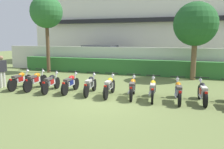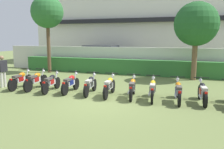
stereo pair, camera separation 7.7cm
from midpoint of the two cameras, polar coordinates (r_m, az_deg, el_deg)
ground at (r=9.28m, az=-2.57°, el=-6.81°), size 60.00×60.00×0.00m
building at (r=23.69m, az=11.13°, el=11.98°), size 23.36×6.50×7.63m
compound_wall at (r=16.60m, az=7.41°, el=3.42°), size 22.19×0.30×1.86m
hedge_row at (r=15.97m, az=6.88°, el=1.75°), size 17.75×0.70×1.05m
parked_car at (r=19.71m, az=-2.26°, el=4.39°), size 4.66×2.43×1.89m
tree_near_inspector at (r=17.60m, az=-15.50°, el=14.45°), size 2.29×2.29×5.48m
tree_far_side at (r=14.73m, az=20.13°, el=11.47°), size 2.58×2.58×4.61m
motorcycle_in_row_0 at (r=12.47m, az=-21.38°, el=-1.19°), size 0.60×1.90×0.97m
motorcycle_in_row_1 at (r=12.02m, az=-17.99°, el=-1.35°), size 0.60×1.98×0.97m
motorcycle_in_row_2 at (r=11.36m, az=-14.52°, el=-1.87°), size 0.60×1.87×0.95m
motorcycle_in_row_3 at (r=10.97m, az=-9.96°, el=-2.08°), size 0.60×1.79×0.95m
motorcycle_in_row_4 at (r=10.53m, az=-5.15°, el=-2.45°), size 0.60×1.88×0.95m
motorcycle_in_row_5 at (r=10.14m, az=-0.44°, el=-2.83°), size 0.60×1.90×0.96m
motorcycle_in_row_6 at (r=9.90m, az=5.25°, el=-3.18°), size 0.60×1.86×0.95m
motorcycle_in_row_7 at (r=9.67m, az=10.16°, el=-3.55°), size 0.60×1.85×0.96m
motorcycle_in_row_8 at (r=9.61m, az=16.15°, el=-3.92°), size 0.60×1.90×0.94m
motorcycle_in_row_9 at (r=9.73m, az=21.56°, el=-4.02°), size 0.60×1.85×0.95m
inspector_person at (r=13.08m, az=-25.16°, el=1.29°), size 0.22×0.66×1.63m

